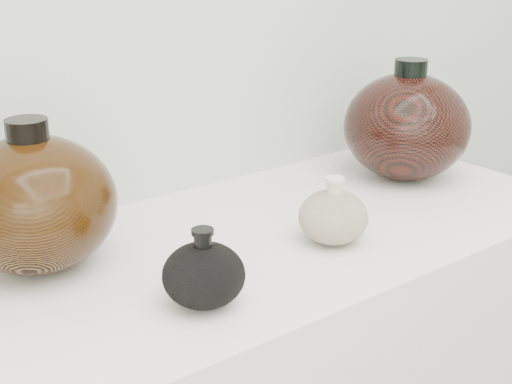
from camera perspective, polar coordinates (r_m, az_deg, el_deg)
black_gourd_vase at (r=0.92m, az=-4.20°, el=-6.59°), size 0.14×0.14×0.11m
cream_gourd_vase at (r=1.10m, az=6.20°, el=-1.95°), size 0.14×0.14×0.11m
left_round_pot at (r=1.04m, az=-17.24°, el=-0.86°), size 0.30×0.30×0.22m
right_round_pot at (r=1.40m, az=11.95°, el=5.19°), size 0.27×0.27×0.23m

